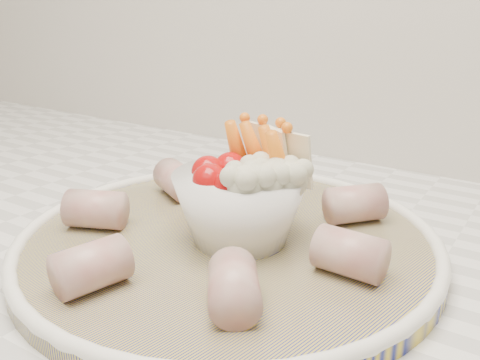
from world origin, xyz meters
The scene contains 3 objects.
serving_platter centered at (-0.11, 1.43, 0.93)m, with size 0.44×0.44×0.02m.
veggie_bowl centered at (-0.10, 1.43, 0.98)m, with size 0.12×0.12×0.10m.
cured_meat_rolls centered at (-0.11, 1.43, 0.95)m, with size 0.29×0.31×0.04m.
Camera 1 is at (0.13, 1.07, 1.14)m, focal length 40.00 mm.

